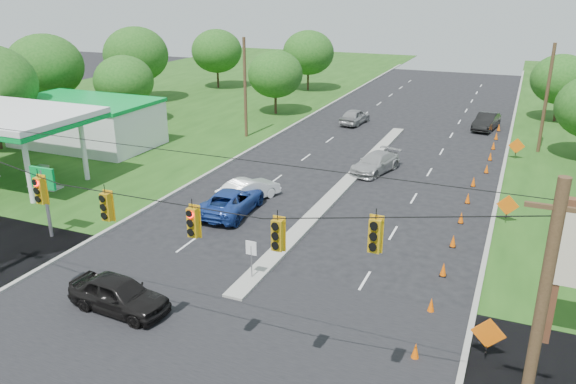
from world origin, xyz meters
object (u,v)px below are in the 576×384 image
at_px(black_sedan, 119,294).
at_px(gas_station, 74,121).
at_px(white_sedan, 249,190).
at_px(blue_pickup, 232,201).

bearing_deg(black_sedan, gas_station, 49.90).
distance_m(gas_station, white_sedan, 19.44).
distance_m(gas_station, black_sedan, 27.22).
height_order(black_sedan, white_sedan, black_sedan).
bearing_deg(blue_pickup, gas_station, -24.15).
relative_size(black_sedan, white_sedan, 1.04).
height_order(gas_station, white_sedan, gas_station).
xyz_separation_m(gas_station, blue_pickup, (18.72, -7.10, -1.79)).
bearing_deg(white_sedan, gas_station, 6.80).
bearing_deg(gas_station, white_sedan, -14.39).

